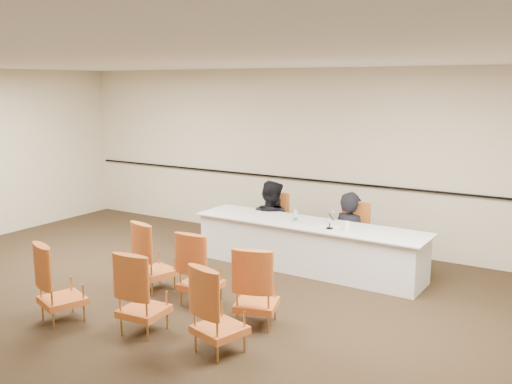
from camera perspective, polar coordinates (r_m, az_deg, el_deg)
floor at (r=7.02m, az=-9.65°, el=-12.32°), size 10.00×10.00×0.00m
ceiling at (r=6.47m, az=-10.50°, el=12.93°), size 10.00×10.00×0.00m
wall_back at (r=9.90m, az=5.44°, el=3.56°), size 10.00×0.04×3.00m
wall_rail at (r=9.92m, az=5.29°, el=1.24°), size 9.80×0.04×0.03m
panel_table at (r=8.55m, az=5.20°, el=-5.41°), size 3.60×0.92×0.72m
panelist_main at (r=8.86m, az=9.35°, el=-5.35°), size 0.71×0.57×1.69m
panelist_main_chair at (r=8.81m, az=9.38°, el=-4.24°), size 0.51×0.51×0.95m
panelist_second at (r=9.47m, az=1.47°, el=-3.72°), size 0.83×0.67×1.63m
panelist_second_chair at (r=9.44m, az=1.48°, el=-3.08°), size 0.51×0.51×0.95m
papers at (r=8.28m, az=7.38°, el=-3.41°), size 0.36×0.31×0.00m
microphone at (r=8.11m, az=7.39°, el=-2.80°), size 0.10×0.19×0.26m
water_bottle at (r=8.44m, az=3.97°, el=-2.39°), size 0.07×0.07×0.20m
drinking_glass at (r=8.35m, az=4.88°, el=-2.91°), size 0.09×0.09×0.10m
coffee_cup at (r=8.06m, az=9.09°, el=-3.40°), size 0.10×0.10×0.13m
aud_chair_front_left at (r=7.78m, az=-10.07°, el=-6.29°), size 0.61×0.61×0.95m
aud_chair_front_mid at (r=7.22m, az=-5.55°, el=-7.53°), size 0.51×0.51×0.95m
aud_chair_front_right at (r=6.58m, az=0.07°, el=-9.34°), size 0.63×0.63×0.95m
aud_chair_back_left at (r=7.07m, az=-18.90°, el=-8.48°), size 0.64×0.64×0.95m
aud_chair_back_mid at (r=6.52m, az=-11.20°, el=-9.74°), size 0.54×0.54×0.95m
aud_chair_back_right at (r=5.96m, az=-3.65°, el=-11.57°), size 0.62×0.62×0.95m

